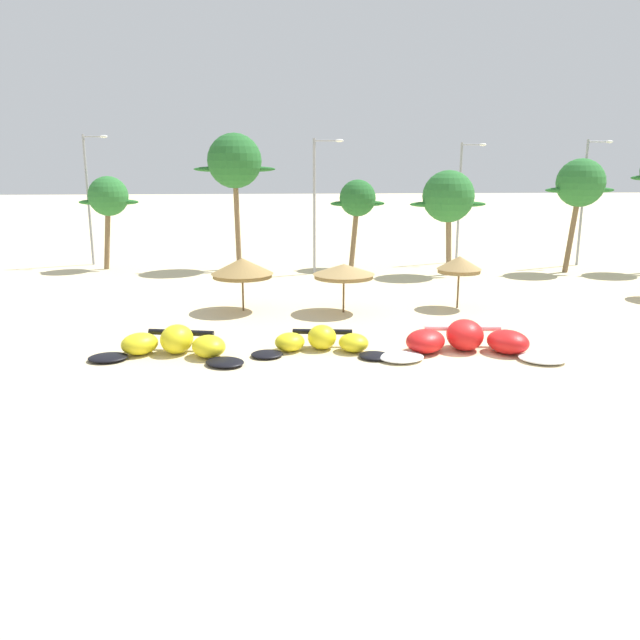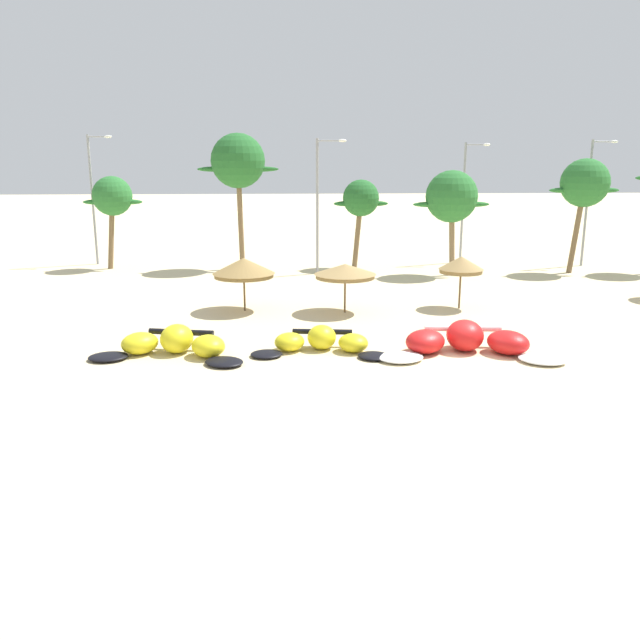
{
  "view_description": "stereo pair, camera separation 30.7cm",
  "coord_description": "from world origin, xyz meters",
  "px_view_note": "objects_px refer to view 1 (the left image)",
  "views": [
    {
      "loc": [
        -7.08,
        -24.38,
        7.49
      ],
      "look_at": [
        -5.13,
        2.0,
        1.0
      ],
      "focal_mm": 36.51,
      "sensor_mm": 36.0,
      "label": 1
    },
    {
      "loc": [
        -6.77,
        -24.4,
        7.49
      ],
      "look_at": [
        -5.13,
        2.0,
        1.0
      ],
      "focal_mm": 36.51,
      "sensor_mm": 36.0,
      "label": 2
    }
  ],
  "objects_px": {
    "beach_umbrella_near_van": "(242,268)",
    "beach_umbrella_middle": "(344,271)",
    "lamppost_east_center": "(462,196)",
    "palm_center_right": "(580,184)",
    "lamppost_east": "(585,196)",
    "lamppost_west": "(90,193)",
    "kite_left": "(322,342)",
    "palm_center_left": "(448,197)",
    "kite_left_of_center": "(467,341)",
    "palm_left_of_gap": "(358,199)",
    "beach_umbrella_near_palms": "(459,264)",
    "lamppost_west_center": "(317,199)",
    "palm_left": "(234,162)",
    "kite_far_left": "(174,345)",
    "palm_leftmost": "(108,197)"
  },
  "relations": [
    {
      "from": "kite_left",
      "to": "palm_left",
      "type": "relative_size",
      "value": 0.62
    },
    {
      "from": "kite_left",
      "to": "beach_umbrella_middle",
      "type": "height_order",
      "value": "beach_umbrella_middle"
    },
    {
      "from": "palm_center_right",
      "to": "lamppost_east",
      "type": "xyz_separation_m",
      "value": [
        1.88,
        2.99,
        -0.95
      ]
    },
    {
      "from": "palm_center_left",
      "to": "kite_left",
      "type": "bearing_deg",
      "value": -119.04
    },
    {
      "from": "palm_left",
      "to": "lamppost_east_center",
      "type": "bearing_deg",
      "value": 6.69
    },
    {
      "from": "kite_left",
      "to": "palm_left",
      "type": "distance_m",
      "value": 22.6
    },
    {
      "from": "beach_umbrella_near_palms",
      "to": "palm_left",
      "type": "xyz_separation_m",
      "value": [
        -12.09,
        13.63,
        5.12
      ]
    },
    {
      "from": "palm_leftmost",
      "to": "lamppost_west",
      "type": "xyz_separation_m",
      "value": [
        -1.82,
        2.2,
        0.18
      ]
    },
    {
      "from": "beach_umbrella_near_van",
      "to": "palm_leftmost",
      "type": "relative_size",
      "value": 0.49
    },
    {
      "from": "kite_far_left",
      "to": "kite_left",
      "type": "bearing_deg",
      "value": 1.82
    },
    {
      "from": "palm_center_right",
      "to": "lamppost_east",
      "type": "distance_m",
      "value": 3.65
    },
    {
      "from": "beach_umbrella_near_palms",
      "to": "palm_center_left",
      "type": "xyz_separation_m",
      "value": [
        2.0,
        10.05,
        2.87
      ]
    },
    {
      "from": "beach_umbrella_middle",
      "to": "palm_left",
      "type": "height_order",
      "value": "palm_left"
    },
    {
      "from": "kite_far_left",
      "to": "beach_umbrella_middle",
      "type": "relative_size",
      "value": 2.04
    },
    {
      "from": "palm_left_of_gap",
      "to": "beach_umbrella_near_van",
      "type": "bearing_deg",
      "value": -119.6
    },
    {
      "from": "lamppost_west",
      "to": "lamppost_east",
      "type": "bearing_deg",
      "value": -4.7
    },
    {
      "from": "kite_left_of_center",
      "to": "lamppost_east",
      "type": "distance_m",
      "value": 26.54
    },
    {
      "from": "palm_center_right",
      "to": "beach_umbrella_near_palms",
      "type": "bearing_deg",
      "value": -136.59
    },
    {
      "from": "palm_left",
      "to": "lamppost_east_center",
      "type": "xyz_separation_m",
      "value": [
        16.59,
        1.95,
        -2.47
      ]
    },
    {
      "from": "kite_left_of_center",
      "to": "beach_umbrella_near_palms",
      "type": "height_order",
      "value": "beach_umbrella_near_palms"
    },
    {
      "from": "kite_far_left",
      "to": "palm_left",
      "type": "xyz_separation_m",
      "value": [
        1.45,
        21.21,
        6.97
      ]
    },
    {
      "from": "beach_umbrella_near_van",
      "to": "beach_umbrella_middle",
      "type": "relative_size",
      "value": 1.01
    },
    {
      "from": "beach_umbrella_near_van",
      "to": "palm_center_right",
      "type": "distance_m",
      "value": 24.8
    },
    {
      "from": "kite_left",
      "to": "lamppost_west_center",
      "type": "bearing_deg",
      "value": 86.61
    },
    {
      "from": "kite_left_of_center",
      "to": "lamppost_east_center",
      "type": "height_order",
      "value": "lamppost_east_center"
    },
    {
      "from": "palm_left",
      "to": "lamppost_west",
      "type": "bearing_deg",
      "value": 165.33
    },
    {
      "from": "lamppost_west_center",
      "to": "lamppost_west",
      "type": "bearing_deg",
      "value": 162.03
    },
    {
      "from": "beach_umbrella_near_palms",
      "to": "lamppost_west_center",
      "type": "xyz_separation_m",
      "value": [
        -6.58,
        11.18,
        2.72
      ]
    },
    {
      "from": "palm_leftmost",
      "to": "palm_center_left",
      "type": "relative_size",
      "value": 0.94
    },
    {
      "from": "palm_center_left",
      "to": "lamppost_east",
      "type": "height_order",
      "value": "lamppost_east"
    },
    {
      "from": "palm_left_of_gap",
      "to": "lamppost_east_center",
      "type": "bearing_deg",
      "value": 14.62
    },
    {
      "from": "palm_center_left",
      "to": "lamppost_west",
      "type": "xyz_separation_m",
      "value": [
        -24.73,
        6.36,
        0.04
      ]
    },
    {
      "from": "kite_left_of_center",
      "to": "palm_leftmost",
      "type": "bearing_deg",
      "value": 130.51
    },
    {
      "from": "beach_umbrella_near_van",
      "to": "lamppost_west_center",
      "type": "xyz_separation_m",
      "value": [
        4.56,
        11.04,
        2.79
      ]
    },
    {
      "from": "beach_umbrella_near_van",
      "to": "beach_umbrella_near_palms",
      "type": "xyz_separation_m",
      "value": [
        11.14,
        -0.14,
        0.06
      ]
    },
    {
      "from": "kite_left_of_center",
      "to": "lamppost_west",
      "type": "xyz_separation_m",
      "value": [
        -20.82,
        24.44,
        4.72
      ]
    },
    {
      "from": "beach_umbrella_near_palms",
      "to": "palm_center_left",
      "type": "relative_size",
      "value": 0.39
    },
    {
      "from": "lamppost_west_center",
      "to": "palm_center_right",
      "type": "bearing_deg",
      "value": -2.23
    },
    {
      "from": "kite_left",
      "to": "palm_center_right",
      "type": "relative_size",
      "value": 0.75
    },
    {
      "from": "lamppost_east_center",
      "to": "beach_umbrella_middle",
      "type": "bearing_deg",
      "value": -123.17
    },
    {
      "from": "beach_umbrella_middle",
      "to": "lamppost_east",
      "type": "bearing_deg",
      "value": 36.44
    },
    {
      "from": "palm_left",
      "to": "palm_left_of_gap",
      "type": "distance_m",
      "value": 8.91
    },
    {
      "from": "lamppost_west_center",
      "to": "lamppost_east_center",
      "type": "relative_size",
      "value": 1.01
    },
    {
      "from": "beach_umbrella_near_van",
      "to": "beach_umbrella_middle",
      "type": "height_order",
      "value": "beach_umbrella_near_van"
    },
    {
      "from": "lamppost_west",
      "to": "kite_left",
      "type": "bearing_deg",
      "value": -57.71
    },
    {
      "from": "beach_umbrella_near_palms",
      "to": "palm_center_right",
      "type": "height_order",
      "value": "palm_center_right"
    },
    {
      "from": "kite_left_of_center",
      "to": "palm_left_of_gap",
      "type": "xyz_separation_m",
      "value": [
        -1.65,
        21.5,
        4.37
      ]
    },
    {
      "from": "lamppost_east",
      "to": "lamppost_west_center",
      "type": "bearing_deg",
      "value": -173.29
    },
    {
      "from": "palm_left",
      "to": "beach_umbrella_near_palms",
      "type": "bearing_deg",
      "value": -48.44
    },
    {
      "from": "palm_leftmost",
      "to": "palm_center_left",
      "type": "bearing_deg",
      "value": -10.3
    }
  ]
}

